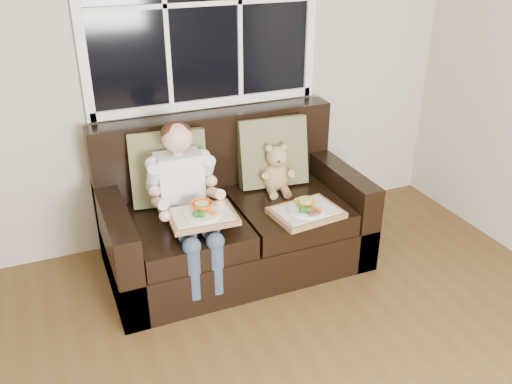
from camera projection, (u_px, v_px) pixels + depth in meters
name	position (u px, v px, depth m)	size (l,w,h in m)	color
room_walls	(370.00, 164.00, 1.31)	(4.52, 5.02, 2.71)	#BDAF9D
window_back	(202.00, 4.00, 3.46)	(1.62, 0.04, 1.37)	black
loveseat	(232.00, 219.00, 3.68)	(1.70, 0.92, 0.96)	black
pillow_left	(169.00, 168.00, 3.50)	(0.52, 0.30, 0.50)	#66643F
pillow_right	(272.00, 152.00, 3.76)	(0.50, 0.27, 0.49)	#66643F
child	(184.00, 189.00, 3.30)	(0.41, 0.61, 0.93)	silver
teddy_bear	(276.00, 171.00, 3.71)	(0.23, 0.28, 0.35)	tan
tray_left	(202.00, 215.00, 3.19)	(0.41, 0.32, 0.09)	#9D6E47
tray_right	(306.00, 211.00, 3.42)	(0.45, 0.37, 0.10)	#9D6E47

